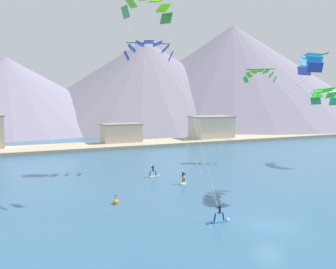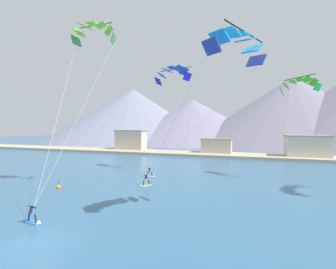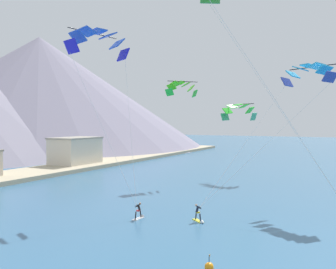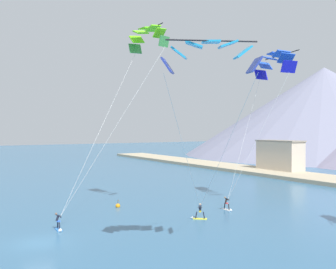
# 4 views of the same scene
# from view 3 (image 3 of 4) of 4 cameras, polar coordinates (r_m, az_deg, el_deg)

# --- Properties ---
(kitesurfer_near_lead) EXTENTS (1.41, 1.60, 1.66)m
(kitesurfer_near_lead) POSITION_cam_3_polar(r_m,az_deg,el_deg) (34.43, 4.75, -12.38)
(kitesurfer_near_lead) COLOR yellow
(kitesurfer_near_lead) RESTS_ON ground
(kitesurfer_near_trail) EXTENTS (1.76, 0.60, 1.64)m
(kitesurfer_near_trail) POSITION_cam_3_polar(r_m,az_deg,el_deg) (35.48, -4.32, -11.96)
(kitesurfer_near_trail) COLOR white
(kitesurfer_near_trail) RESTS_ON ground
(parafoil_kite_near_lead) EXTENTS (13.93, 10.82, 13.90)m
(parafoil_kite_near_lead) POSITION_cam_3_polar(r_m,az_deg,el_deg) (43.29, 20.49, 8.81)
(parafoil_kite_near_lead) COLOR #273793
(parafoil_kite_near_trail) EXTENTS (7.17, 7.41, 17.11)m
(parafoil_kite_near_trail) POSITION_cam_3_polar(r_m,az_deg,el_deg) (39.92, -10.59, 13.87)
(parafoil_kite_near_trail) COLOR #1516BD
(parafoil_kite_distant_high_outer) EXTENTS (3.27, 6.08, 2.71)m
(parafoil_kite_distant_high_outer) POSITION_cam_3_polar(r_m,az_deg,el_deg) (60.50, 10.69, 3.69)
(parafoil_kite_distant_high_outer) COLOR #319F6C
(parafoil_kite_distant_low_drift) EXTENTS (5.18, 3.57, 2.33)m
(parafoil_kite_distant_low_drift) POSITION_cam_3_polar(r_m,az_deg,el_deg) (55.98, 2.06, 7.22)
(parafoil_kite_distant_low_drift) COLOR green
(race_marker_buoy) EXTENTS (0.56, 0.56, 1.02)m
(race_marker_buoy) POSITION_cam_3_polar(r_m,az_deg,el_deg) (24.24, 6.28, -19.41)
(race_marker_buoy) COLOR orange
(race_marker_buoy) RESTS_ON ground
(shore_building_quay_east) EXTENTS (9.75, 6.40, 5.88)m
(shore_building_quay_east) POSITION_cam_3_polar(r_m,az_deg,el_deg) (76.06, -13.92, -2.62)
(shore_building_quay_east) COLOR beige
(shore_building_quay_east) RESTS_ON ground
(mountain_peak_central_summit) EXTENTS (116.50, 116.50, 38.98)m
(mountain_peak_central_summit) POSITION_cam_3_polar(r_m,az_deg,el_deg) (141.71, -18.96, 6.14)
(mountain_peak_central_summit) COLOR gray
(mountain_peak_central_summit) RESTS_ON ground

